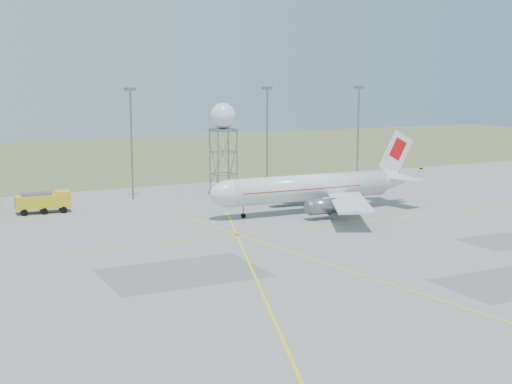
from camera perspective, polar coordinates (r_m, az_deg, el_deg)
name	(u,v)px	position (r m, az deg, el deg)	size (l,w,h in m)	color
ground	(403,283)	(80.17, 11.71, -7.18)	(400.00, 400.00, 0.00)	gray
grass_strip	(88,157)	(206.80, -13.26, 2.73)	(400.00, 120.00, 0.03)	#505D33
mast_b	(131,134)	(131.95, -9.95, 4.58)	(2.20, 0.50, 20.50)	slate
mast_c	(267,129)	(142.67, 0.90, 5.05)	(2.20, 0.50, 20.50)	slate
mast_d	(358,126)	(154.17, 8.18, 5.26)	(2.20, 0.50, 20.50)	slate
taxi_sign_near	(397,170)	(169.33, 11.25, 1.72)	(1.60, 0.17, 1.20)	black
taxi_sign_far	(421,169)	(173.72, 13.07, 1.84)	(1.60, 0.17, 1.20)	black
airliner_main	(313,188)	(119.26, 4.54, 0.33)	(38.80, 37.73, 13.20)	silver
radar_tower	(223,144)	(134.60, -2.64, 3.86)	(4.87, 4.87, 17.62)	slate
fire_truck	(45,203)	(123.41, -16.56, -0.84)	(8.98, 4.02, 3.52)	yellow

